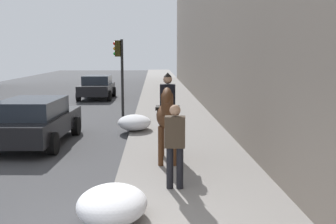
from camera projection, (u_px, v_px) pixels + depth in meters
The scene contains 7 objects.
mounted_horse_near at pixel (168, 114), 9.82m from camera, with size 2.15×0.63×2.22m.
pedestrian_greeting at pixel (175, 141), 7.87m from camera, with size 0.30×0.42×1.70m.
car_near_lane at pixel (97, 87), 24.57m from camera, with size 3.97×2.06×1.44m.
car_mid_lane at pixel (35, 120), 12.26m from camera, with size 4.44×2.22×1.44m.
traffic_light_near_curb at pixel (120, 65), 17.48m from camera, with size 0.20×0.44×3.41m.
snow_pile_near at pixel (112, 204), 6.50m from camera, with size 1.50×1.15×0.52m, color white.
snow_pile_far at pixel (134, 122), 14.09m from camera, with size 1.52×1.17×0.53m, color white.
Camera 1 is at (-5.55, -0.84, 2.82)m, focal length 42.50 mm.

